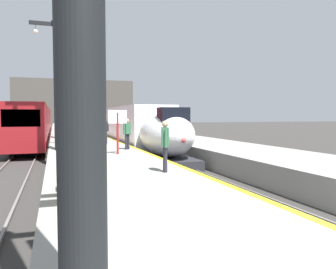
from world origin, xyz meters
name	(u,v)px	position (x,y,z in m)	size (l,w,h in m)	color
platform_left	(80,143)	(-4.05, 24.75, 0.53)	(4.80, 110.00, 1.05)	gray
platform_right	(169,141)	(4.05, 24.75, 0.53)	(4.80, 110.00, 1.05)	gray
platform_left_safety_stripe	(107,137)	(-1.77, 24.75, 1.05)	(0.20, 107.80, 0.01)	yellow
rail_main_left	(113,145)	(-0.75, 27.50, 0.06)	(0.08, 110.00, 0.12)	slate
rail_main_right	(128,145)	(0.75, 27.50, 0.06)	(0.08, 110.00, 0.12)	slate
rail_secondary_left	(23,147)	(-8.85, 27.50, 0.06)	(0.08, 110.00, 0.12)	slate
rail_secondary_right	(40,147)	(-7.35, 27.50, 0.06)	(0.08, 110.00, 0.12)	slate
highspeed_train_main	(118,125)	(0.00, 28.75, 1.93)	(2.92, 37.27, 3.60)	silver
regional_train_adjacent	(36,122)	(-8.10, 36.08, 2.13)	(2.85, 36.60, 3.80)	maroon
station_column_mid	(57,35)	(-5.90, 14.02, 7.17)	(4.00, 0.68, 10.32)	black
station_column_far	(56,69)	(-5.90, 24.27, 6.76)	(4.00, 0.68, 9.54)	black
passenger_near_edge	(127,131)	(-2.34, 13.15, 2.04)	(0.49, 0.40, 1.69)	#23232D
passenger_mid_platform	(165,142)	(-2.69, 5.46, 2.04)	(0.30, 0.56, 1.69)	#23232D
passenger_far_waiting	(105,129)	(-2.97, 17.20, 2.04)	(0.51, 0.38, 1.69)	#23232D
rolling_suitcase	(80,144)	(-4.83, 13.71, 1.35)	(0.40, 0.22, 0.98)	navy
ticket_machine_yellow	(81,163)	(-5.55, 3.05, 1.79)	(0.76, 0.62, 1.60)	yellow
departure_info_board	(117,123)	(-3.25, 11.06, 2.56)	(0.90, 0.10, 2.12)	maroon
terminus_back_wall	(75,102)	(0.00, 102.00, 7.00)	(36.00, 2.00, 14.00)	#4C4742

